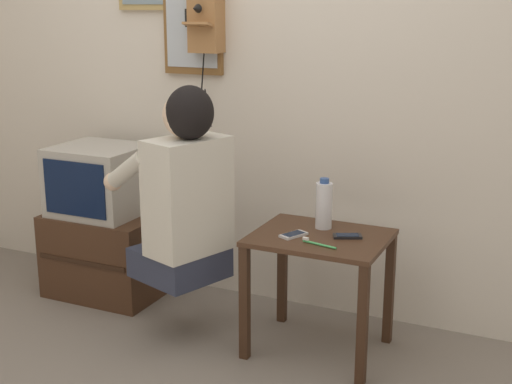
# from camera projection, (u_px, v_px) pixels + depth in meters

# --- Properties ---
(wall_back) EXTENTS (6.80, 0.05, 2.55)m
(wall_back) POSITION_uv_depth(u_px,v_px,m) (258.00, 58.00, 3.59)
(wall_back) COLOR beige
(wall_back) RESTS_ON ground_plane
(side_table) EXTENTS (0.59, 0.48, 0.55)m
(side_table) POSITION_uv_depth(u_px,v_px,m) (320.00, 259.00, 3.17)
(side_table) COLOR #422819
(side_table) RESTS_ON ground_plane
(person) EXTENTS (0.59, 0.52, 0.90)m
(person) POSITION_uv_depth(u_px,v_px,m) (184.00, 191.00, 3.22)
(person) COLOR #2D3347
(person) RESTS_ON ground_plane
(tv_stand) EXTENTS (0.60, 0.45, 0.45)m
(tv_stand) POSITION_uv_depth(u_px,v_px,m) (108.00, 253.00, 3.88)
(tv_stand) COLOR #422819
(tv_stand) RESTS_ON ground_plane
(television) EXTENTS (0.46, 0.43, 0.36)m
(television) POSITION_uv_depth(u_px,v_px,m) (100.00, 180.00, 3.79)
(television) COLOR #ADA89E
(television) RESTS_ON tv_stand
(wall_phone_antique) EXTENTS (0.20, 0.18, 0.80)m
(wall_phone_antique) POSITION_uv_depth(u_px,v_px,m) (205.00, 13.00, 3.56)
(wall_phone_antique) COLOR #9E6B3D
(wall_mirror) EXTENTS (0.33, 0.03, 0.73)m
(wall_mirror) POSITION_uv_depth(u_px,v_px,m) (192.00, 2.00, 3.62)
(wall_mirror) COLOR brown
(cell_phone_held) EXTENTS (0.11, 0.14, 0.01)m
(cell_phone_held) POSITION_uv_depth(u_px,v_px,m) (294.00, 235.00, 3.13)
(cell_phone_held) COLOR silver
(cell_phone_held) RESTS_ON side_table
(cell_phone_spare) EXTENTS (0.14, 0.11, 0.01)m
(cell_phone_spare) POSITION_uv_depth(u_px,v_px,m) (347.00, 236.00, 3.11)
(cell_phone_spare) COLOR black
(cell_phone_spare) RESTS_ON side_table
(water_bottle) EXTENTS (0.08, 0.08, 0.23)m
(water_bottle) POSITION_uv_depth(u_px,v_px,m) (324.00, 205.00, 3.22)
(water_bottle) COLOR silver
(water_bottle) RESTS_ON side_table
(toothbrush) EXTENTS (0.16, 0.05, 0.02)m
(toothbrush) POSITION_uv_depth(u_px,v_px,m) (317.00, 243.00, 3.02)
(toothbrush) COLOR #4CBF66
(toothbrush) RESTS_ON side_table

